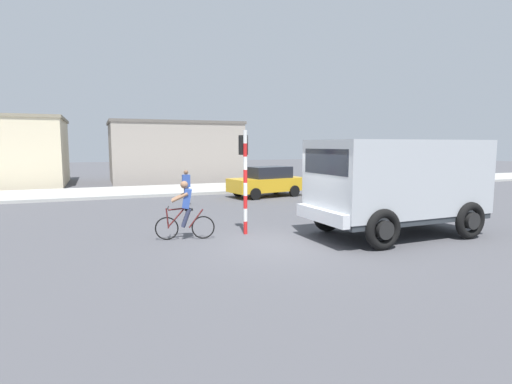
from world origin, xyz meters
The scene contains 8 objects.
ground_plane centered at (0.00, 0.00, 0.00)m, with size 120.00×120.00×0.00m, color #4C4C51.
sidewalk_far centered at (0.00, 14.32, 0.08)m, with size 80.00×5.00×0.16m, color #ADADA8.
truck_foreground centered at (3.73, -0.12, 1.67)m, with size 5.51×3.00×2.90m.
cyclist centered at (-2.37, 1.67, 0.86)m, with size 1.70×0.58×1.72m.
traffic_light_pole centered at (-0.49, 1.78, 2.07)m, with size 0.24×0.43×3.20m.
car_red_near centered at (3.75, 10.01, 0.82)m, with size 4.26×2.45×1.60m.
pedestrian_near_kerb centered at (-0.95, 8.32, 0.85)m, with size 0.34×0.22×1.62m.
building_mid_block centered at (0.92, 21.48, 2.24)m, with size 9.50×6.25×4.47m.
Camera 1 is at (-4.74, -10.02, 2.76)m, focal length 28.67 mm.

